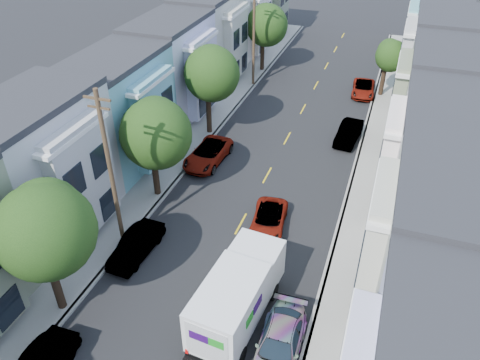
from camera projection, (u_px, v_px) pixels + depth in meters
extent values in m
plane|color=black|center=(205.00, 290.00, 25.69)|extent=(160.00, 160.00, 0.00)
cube|color=black|center=(278.00, 156.00, 37.37)|extent=(12.00, 70.00, 0.02)
cube|color=gray|center=(208.00, 143.00, 38.98)|extent=(0.30, 70.00, 0.15)
cube|color=gray|center=(354.00, 169.00, 35.68)|extent=(0.30, 70.00, 0.15)
cube|color=gray|center=(194.00, 140.00, 39.34)|extent=(2.60, 70.00, 0.15)
cube|color=gray|center=(372.00, 172.00, 35.33)|extent=(2.60, 70.00, 0.15)
cube|color=gold|center=(278.00, 156.00, 37.38)|extent=(0.12, 70.00, 0.01)
cube|color=white|center=(153.00, 134.00, 40.41)|extent=(5.00, 70.00, 8.50)
cube|color=white|center=(424.00, 182.00, 34.34)|extent=(5.00, 70.00, 8.50)
cylinder|color=black|center=(55.00, 283.00, 23.63)|extent=(0.44, 0.44, 3.74)
sphere|color=#2E5318|center=(44.00, 231.00, 21.57)|extent=(4.70, 4.70, 4.70)
cylinder|color=black|center=(156.00, 175.00, 32.12)|extent=(0.44, 0.44, 3.28)
sphere|color=#2E5318|center=(155.00, 134.00, 30.19)|extent=(4.70, 4.70, 4.70)
cylinder|color=black|center=(209.00, 113.00, 39.43)|extent=(0.44, 0.44, 3.85)
sphere|color=#2E5318|center=(211.00, 74.00, 37.37)|extent=(4.51, 4.51, 4.51)
cylinder|color=black|center=(262.00, 55.00, 51.57)|extent=(0.44, 0.44, 3.50)
sphere|color=#2E5318|center=(266.00, 25.00, 49.61)|extent=(4.47, 4.47, 4.47)
cylinder|color=black|center=(383.00, 81.00, 46.07)|extent=(0.44, 0.44, 3.07)
sphere|color=#2E5318|center=(390.00, 56.00, 44.52)|extent=(3.04, 3.04, 3.04)
cylinder|color=#42301E|center=(111.00, 174.00, 26.14)|extent=(0.26, 0.26, 10.00)
cube|color=#42301E|center=(97.00, 99.00, 23.54)|extent=(1.60, 0.12, 0.12)
cylinder|color=#42301E|center=(254.00, 37.00, 46.39)|extent=(0.26, 0.26, 10.00)
cube|color=silver|center=(231.00, 307.00, 22.20)|extent=(2.55, 4.58, 2.50)
cube|color=silver|center=(252.00, 261.00, 24.87)|extent=(2.55, 2.13, 2.30)
cube|color=black|center=(237.00, 311.00, 23.73)|extent=(2.35, 6.57, 0.26)
cube|color=#2D0A51|center=(204.00, 339.00, 20.35)|extent=(0.96, 0.04, 0.47)
cube|color=#198C1E|center=(223.00, 345.00, 20.12)|extent=(0.75, 0.04, 0.47)
cylinder|color=black|center=(199.00, 341.00, 22.39)|extent=(0.30, 0.96, 0.96)
cylinder|color=black|center=(245.00, 355.00, 21.76)|extent=(0.30, 0.96, 0.96)
cylinder|color=black|center=(230.00, 279.00, 25.73)|extent=(0.30, 0.96, 0.96)
cylinder|color=black|center=(270.00, 289.00, 25.10)|extent=(0.30, 0.96, 0.96)
imported|color=black|center=(268.00, 220.00, 29.69)|extent=(2.61, 4.69, 1.24)
imported|color=gray|center=(136.00, 245.00, 27.61)|extent=(1.71, 4.37, 1.43)
imported|color=black|center=(208.00, 154.00, 36.21)|extent=(2.66, 5.32, 1.45)
imported|color=silver|center=(279.00, 345.00, 21.91)|extent=(2.17, 4.92, 1.46)
imported|color=black|center=(349.00, 133.00, 38.99)|extent=(1.96, 4.55, 1.47)
imported|color=#112741|center=(363.00, 89.00, 46.78)|extent=(2.45, 4.74, 1.28)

